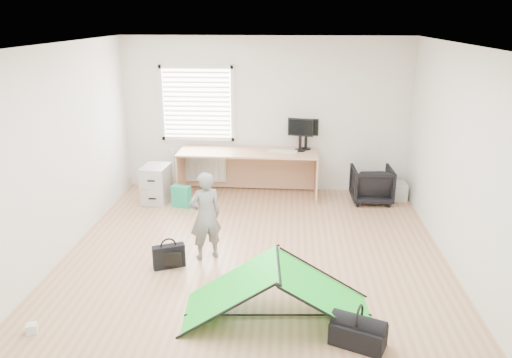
# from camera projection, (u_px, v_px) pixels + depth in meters

# --- Properties ---
(ground) EXTENTS (5.50, 5.50, 0.00)m
(ground) POSITION_uv_depth(u_px,v_px,m) (254.00, 257.00, 6.55)
(ground) COLOR tan
(ground) RESTS_ON ground
(back_wall) EXTENTS (5.00, 0.02, 2.70)m
(back_wall) POSITION_uv_depth(u_px,v_px,m) (266.00, 115.00, 8.73)
(back_wall) COLOR silver
(back_wall) RESTS_ON ground
(window) EXTENTS (1.20, 0.06, 1.20)m
(window) POSITION_uv_depth(u_px,v_px,m) (197.00, 104.00, 8.71)
(window) COLOR silver
(window) RESTS_ON back_wall
(radiator) EXTENTS (1.00, 0.12, 0.60)m
(radiator) POSITION_uv_depth(u_px,v_px,m) (199.00, 164.00, 9.02)
(radiator) COLOR silver
(radiator) RESTS_ON back_wall
(desk) EXTENTS (2.39, 0.79, 0.81)m
(desk) POSITION_uv_depth(u_px,v_px,m) (248.00, 174.00, 8.64)
(desk) COLOR tan
(desk) RESTS_ON ground
(filing_cabinet) EXTENTS (0.45, 0.57, 0.63)m
(filing_cabinet) POSITION_uv_depth(u_px,v_px,m) (156.00, 184.00, 8.39)
(filing_cabinet) COLOR #AFB1B5
(filing_cabinet) RESTS_ON ground
(monitor_left) EXTENTS (0.44, 0.19, 0.42)m
(monitor_left) POSITION_uv_depth(u_px,v_px,m) (300.00, 139.00, 8.48)
(monitor_left) COLOR black
(monitor_left) RESTS_ON desk
(monitor_right) EXTENTS (0.42, 0.13, 0.40)m
(monitor_right) POSITION_uv_depth(u_px,v_px,m) (306.00, 138.00, 8.57)
(monitor_right) COLOR black
(monitor_right) RESTS_ON desk
(keyboard) EXTENTS (0.50, 0.22, 0.02)m
(keyboard) POSITION_uv_depth(u_px,v_px,m) (283.00, 151.00, 8.46)
(keyboard) COLOR beige
(keyboard) RESTS_ON desk
(thermos) EXTENTS (0.08, 0.08, 0.24)m
(thermos) POSITION_uv_depth(u_px,v_px,m) (299.00, 142.00, 8.63)
(thermos) COLOR #B4657A
(thermos) RESTS_ON desk
(office_chair) EXTENTS (0.68, 0.69, 0.61)m
(office_chair) POSITION_uv_depth(u_px,v_px,m) (372.00, 184.00, 8.41)
(office_chair) COLOR black
(office_chair) RESTS_ON ground
(person) EXTENTS (0.51, 0.45, 1.17)m
(person) POSITION_uv_depth(u_px,v_px,m) (205.00, 216.00, 6.36)
(person) COLOR slate
(person) RESTS_ON ground
(kite) EXTENTS (2.04, 1.01, 0.62)m
(kite) POSITION_uv_depth(u_px,v_px,m) (278.00, 291.00, 5.17)
(kite) COLOR #14DA29
(kite) RESTS_ON ground
(storage_crate) EXTENTS (0.50, 0.36, 0.28)m
(storage_crate) POSITION_uv_depth(u_px,v_px,m) (391.00, 191.00, 8.59)
(storage_crate) COLOR silver
(storage_crate) RESTS_ON ground
(tote_bag) EXTENTS (0.33, 0.22, 0.36)m
(tote_bag) POSITION_uv_depth(u_px,v_px,m) (181.00, 196.00, 8.21)
(tote_bag) COLOR #1E966D
(tote_bag) RESTS_ON ground
(laptop_bag) EXTENTS (0.41, 0.27, 0.30)m
(laptop_bag) POSITION_uv_depth(u_px,v_px,m) (169.00, 256.00, 6.25)
(laptop_bag) COLOR black
(laptop_bag) RESTS_ON ground
(white_box) EXTENTS (0.13, 0.13, 0.10)m
(white_box) POSITION_uv_depth(u_px,v_px,m) (32.00, 328.00, 4.98)
(white_box) COLOR silver
(white_box) RESTS_ON ground
(duffel_bag) EXTENTS (0.58, 0.44, 0.23)m
(duffel_bag) POSITION_uv_depth(u_px,v_px,m) (358.00, 335.00, 4.78)
(duffel_bag) COLOR black
(duffel_bag) RESTS_ON ground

